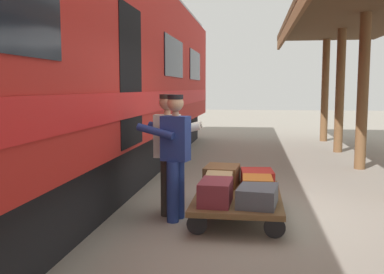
{
  "coord_description": "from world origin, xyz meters",
  "views": [
    {
      "loc": [
        0.19,
        6.12,
        1.79
      ],
      "look_at": [
        0.99,
        0.48,
        1.15
      ],
      "focal_mm": 40.86,
      "sensor_mm": 36.0,
      "label": 1
    }
  ],
  "objects_px": {
    "suitcase_tan_vintage": "(219,184)",
    "suitcase_brown_leather": "(222,175)",
    "luggage_cart": "(238,198)",
    "porter_by_door": "(169,150)",
    "suitcase_orange_carryall": "(257,186)",
    "train_car": "(33,70)",
    "suitcase_red_plastic": "(257,178)",
    "suitcase_burgundy_valise": "(216,192)",
    "suitcase_slate_roller": "(258,196)",
    "porter_in_overalls": "(174,153)"
  },
  "relations": [
    {
      "from": "suitcase_tan_vintage",
      "to": "suitcase_brown_leather",
      "type": "bearing_deg",
      "value": -90.0
    },
    {
      "from": "luggage_cart",
      "to": "suitcase_brown_leather",
      "type": "bearing_deg",
      "value": -63.85
    },
    {
      "from": "suitcase_tan_vintage",
      "to": "porter_by_door",
      "type": "xyz_separation_m",
      "value": [
        0.72,
        -0.05,
        0.45
      ]
    },
    {
      "from": "suitcase_tan_vintage",
      "to": "suitcase_orange_carryall",
      "type": "bearing_deg",
      "value": 180.0
    },
    {
      "from": "train_car",
      "to": "suitcase_red_plastic",
      "type": "height_order",
      "value": "train_car"
    },
    {
      "from": "train_car",
      "to": "porter_by_door",
      "type": "xyz_separation_m",
      "value": [
        -2.06,
        0.14,
        -1.14
      ]
    },
    {
      "from": "train_car",
      "to": "suitcase_burgundy_valise",
      "type": "height_order",
      "value": "train_car"
    },
    {
      "from": "porter_by_door",
      "to": "luggage_cart",
      "type": "bearing_deg",
      "value": 177.15
    },
    {
      "from": "luggage_cart",
      "to": "suitcase_red_plastic",
      "type": "relative_size",
      "value": 3.64
    },
    {
      "from": "suitcase_slate_roller",
      "to": "suitcase_tan_vintage",
      "type": "relative_size",
      "value": 1.05
    },
    {
      "from": "suitcase_burgundy_valise",
      "to": "train_car",
      "type": "bearing_deg",
      "value": -14.5
    },
    {
      "from": "suitcase_red_plastic",
      "to": "suitcase_slate_roller",
      "type": "relative_size",
      "value": 0.84
    },
    {
      "from": "porter_in_overalls",
      "to": "suitcase_tan_vintage",
      "type": "bearing_deg",
      "value": -158.82
    },
    {
      "from": "suitcase_red_plastic",
      "to": "suitcase_burgundy_valise",
      "type": "relative_size",
      "value": 0.87
    },
    {
      "from": "suitcase_slate_roller",
      "to": "suitcase_orange_carryall",
      "type": "xyz_separation_m",
      "value": [
        0.0,
        -0.54,
        0.0
      ]
    },
    {
      "from": "suitcase_red_plastic",
      "to": "porter_in_overalls",
      "type": "bearing_deg",
      "value": 34.42
    },
    {
      "from": "suitcase_slate_roller",
      "to": "suitcase_burgundy_valise",
      "type": "height_order",
      "value": "suitcase_burgundy_valise"
    },
    {
      "from": "suitcase_tan_vintage",
      "to": "porter_in_overalls",
      "type": "xyz_separation_m",
      "value": [
        0.59,
        0.23,
        0.45
      ]
    },
    {
      "from": "suitcase_brown_leather",
      "to": "porter_by_door",
      "type": "bearing_deg",
      "value": 34.14
    },
    {
      "from": "suitcase_orange_carryall",
      "to": "suitcase_burgundy_valise",
      "type": "bearing_deg",
      "value": 45.52
    },
    {
      "from": "suitcase_brown_leather",
      "to": "porter_by_door",
      "type": "height_order",
      "value": "porter_by_door"
    },
    {
      "from": "suitcase_brown_leather",
      "to": "suitcase_orange_carryall",
      "type": "xyz_separation_m",
      "value": [
        -0.53,
        0.54,
        -0.02
      ]
    },
    {
      "from": "suitcase_red_plastic",
      "to": "porter_in_overalls",
      "type": "xyz_separation_m",
      "value": [
        1.11,
        0.76,
        0.47
      ]
    },
    {
      "from": "suitcase_red_plastic",
      "to": "suitcase_slate_roller",
      "type": "bearing_deg",
      "value": 90.0
    },
    {
      "from": "suitcase_orange_carryall",
      "to": "porter_in_overalls",
      "type": "relative_size",
      "value": 0.3
    },
    {
      "from": "suitcase_red_plastic",
      "to": "luggage_cart",
      "type": "bearing_deg",
      "value": 63.85
    },
    {
      "from": "luggage_cart",
      "to": "suitcase_burgundy_valise",
      "type": "height_order",
      "value": "suitcase_burgundy_valise"
    },
    {
      "from": "suitcase_red_plastic",
      "to": "suitcase_brown_leather",
      "type": "xyz_separation_m",
      "value": [
        0.53,
        0.0,
        0.03
      ]
    },
    {
      "from": "suitcase_slate_roller",
      "to": "suitcase_brown_leather",
      "type": "relative_size",
      "value": 1.08
    },
    {
      "from": "train_car",
      "to": "luggage_cart",
      "type": "relative_size",
      "value": 9.97
    },
    {
      "from": "suitcase_burgundy_valise",
      "to": "suitcase_brown_leather",
      "type": "bearing_deg",
      "value": -90.0
    },
    {
      "from": "suitcase_slate_roller",
      "to": "suitcase_burgundy_valise",
      "type": "distance_m",
      "value": 0.53
    },
    {
      "from": "suitcase_slate_roller",
      "to": "porter_in_overalls",
      "type": "xyz_separation_m",
      "value": [
        1.11,
        -0.31,
        0.48
      ]
    },
    {
      "from": "train_car",
      "to": "suitcase_tan_vintage",
      "type": "height_order",
      "value": "train_car"
    },
    {
      "from": "train_car",
      "to": "luggage_cart",
      "type": "distance_m",
      "value": 3.53
    },
    {
      "from": "train_car",
      "to": "suitcase_slate_roller",
      "type": "relative_size",
      "value": 30.6
    },
    {
      "from": "suitcase_burgundy_valise",
      "to": "porter_by_door",
      "type": "distance_m",
      "value": 1.03
    },
    {
      "from": "luggage_cart",
      "to": "suitcase_orange_carryall",
      "type": "xyz_separation_m",
      "value": [
        -0.26,
        0.0,
        0.17
      ]
    },
    {
      "from": "train_car",
      "to": "suitcase_red_plastic",
      "type": "distance_m",
      "value": 3.7
    },
    {
      "from": "luggage_cart",
      "to": "train_car",
      "type": "bearing_deg",
      "value": -3.46
    },
    {
      "from": "suitcase_red_plastic",
      "to": "suitcase_brown_leather",
      "type": "bearing_deg",
      "value": 0.0
    },
    {
      "from": "luggage_cart",
      "to": "porter_in_overalls",
      "type": "relative_size",
      "value": 1.14
    },
    {
      "from": "luggage_cart",
      "to": "suitcase_brown_leather",
      "type": "distance_m",
      "value": 0.63
    },
    {
      "from": "train_car",
      "to": "suitcase_burgundy_valise",
      "type": "bearing_deg",
      "value": 165.5
    },
    {
      "from": "train_car",
      "to": "suitcase_brown_leather",
      "type": "distance_m",
      "value": 3.22
    },
    {
      "from": "porter_by_door",
      "to": "porter_in_overalls",
      "type": "bearing_deg",
      "value": 115.03
    },
    {
      "from": "luggage_cart",
      "to": "suitcase_burgundy_valise",
      "type": "bearing_deg",
      "value": 63.85
    },
    {
      "from": "luggage_cart",
      "to": "suitcase_burgundy_valise",
      "type": "relative_size",
      "value": 3.15
    },
    {
      "from": "train_car",
      "to": "suitcase_slate_roller",
      "type": "bearing_deg",
      "value": 167.73
    },
    {
      "from": "luggage_cart",
      "to": "porter_in_overalls",
      "type": "xyz_separation_m",
      "value": [
        0.85,
        0.23,
        0.64
      ]
    }
  ]
}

